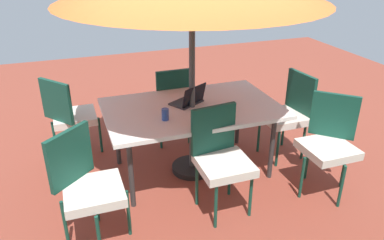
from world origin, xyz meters
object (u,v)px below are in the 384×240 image
dining_table (192,111)px  chair_southeast (70,114)px  laptop (189,100)px  chair_south (172,101)px  chair_northwest (329,141)px  chair_north (221,156)px  cup (165,114)px  chair_northeast (87,183)px  chair_west (288,111)px

dining_table → chair_southeast: chair_southeast is taller
laptop → chair_south: bearing=-119.7°
chair_northwest → laptop: size_ratio=2.45×
chair_north → chair_northwest: size_ratio=1.00×
chair_north → chair_northwest: bearing=-11.2°
dining_table → cup: (0.34, 0.22, 0.11)m
chair_south → chair_northeast: bearing=51.4°
chair_northwest → chair_southeast: same height
chair_northeast → cup: bearing=-9.3°
chair_northwest → dining_table: bearing=-170.8°
chair_south → chair_southeast: same height
chair_west → chair_north: size_ratio=1.00×
chair_northeast → chair_north: bearing=-39.6°
laptop → chair_north: bearing=63.2°
dining_table → chair_southeast: (1.19, -0.72, -0.16)m
laptop → chair_northeast: bearing=4.9°
chair_southeast → laptop: (-1.18, 0.65, 0.26)m
dining_table → chair_north: (-0.04, 0.68, -0.16)m
chair_north → chair_southeast: (1.23, -1.39, 0.00)m
chair_northwest → laptop: (1.14, -0.83, 0.26)m
chair_west → cup: size_ratio=8.67×
dining_table → chair_south: (0.01, -0.71, -0.16)m
laptop → chair_northwest: bearing=113.9°
chair_south → chair_northwest: size_ratio=1.00×
chair_southeast → laptop: chair_southeast is taller
dining_table → chair_west: (-1.14, 0.03, -0.16)m
cup → laptop: bearing=-139.4°
chair_south → chair_northwest: (-1.15, 1.47, 0.00)m
chair_northeast → chair_northwest: size_ratio=1.00×
dining_table → chair_southeast: bearing=-31.1°
chair_north → chair_northeast: same height
dining_table → chair_north: chair_north is taller
chair_west → laptop: 1.18m
chair_northeast → chair_southeast: (0.06, -1.43, 0.00)m
chair_north → chair_southeast: 1.86m
dining_table → chair_south: chair_south is taller
chair_northwest → laptop: 1.44m
dining_table → chair_northeast: (1.13, 0.71, -0.16)m
chair_west → chair_southeast: size_ratio=1.00×
chair_southeast → cup: chair_southeast is taller
chair_northwest → chair_southeast: (2.33, -1.48, 0.00)m
chair_north → chair_northwest: same height
chair_north → cup: size_ratio=8.67×
chair_northwest → chair_west: bearing=132.5°
chair_west → chair_northeast: bearing=-79.5°
chair_southeast → cup: size_ratio=8.67×
chair_west → chair_northeast: same height
chair_northeast → chair_northwest: 2.27m
dining_table → chair_northwest: 1.38m
chair_northwest → chair_northeast: bearing=-138.2°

